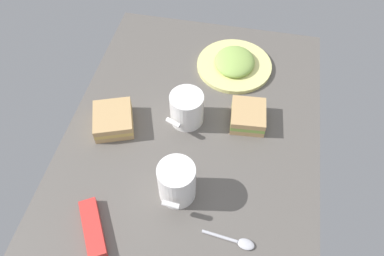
# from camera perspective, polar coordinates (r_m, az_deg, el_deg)

# --- Properties ---
(tabletop) EXTENTS (0.90, 0.64, 0.02)m
(tabletop) POSITION_cam_1_polar(r_m,az_deg,el_deg) (0.96, 0.00, -1.42)
(tabletop) COLOR #5B5651
(tabletop) RESTS_ON ground
(plate_of_food) EXTENTS (0.22, 0.22, 0.04)m
(plate_of_food) POSITION_cam_1_polar(r_m,az_deg,el_deg) (1.11, 6.50, 9.79)
(plate_of_food) COLOR #EAE58C
(plate_of_food) RESTS_ON tabletop
(coffee_mug_black) EXTENTS (0.11, 0.09, 0.09)m
(coffee_mug_black) POSITION_cam_1_polar(r_m,az_deg,el_deg) (0.94, -0.82, 3.04)
(coffee_mug_black) COLOR white
(coffee_mug_black) RESTS_ON tabletop
(coffee_mug_milky) EXTENTS (0.10, 0.08, 0.10)m
(coffee_mug_milky) POSITION_cam_1_polar(r_m,az_deg,el_deg) (0.82, -2.10, -8.29)
(coffee_mug_milky) COLOR white
(coffee_mug_milky) RESTS_ON tabletop
(sandwich_main) EXTENTS (0.10, 0.09, 0.04)m
(sandwich_main) POSITION_cam_1_polar(r_m,az_deg,el_deg) (0.97, 8.56, 1.81)
(sandwich_main) COLOR tan
(sandwich_main) RESTS_ON tabletop
(sandwich_side) EXTENTS (0.13, 0.13, 0.04)m
(sandwich_side) POSITION_cam_1_polar(r_m,az_deg,el_deg) (0.97, -11.94, 1.25)
(sandwich_side) COLOR tan
(sandwich_side) RESTS_ON tabletop
(spoon) EXTENTS (0.03, 0.11, 0.01)m
(spoon) POSITION_cam_1_polar(r_m,az_deg,el_deg) (0.82, 6.82, -16.83)
(spoon) COLOR silver
(spoon) RESTS_ON tabletop
(snack_bar) EXTENTS (0.13, 0.10, 0.02)m
(snack_bar) POSITION_cam_1_polar(r_m,az_deg,el_deg) (0.85, -14.94, -14.56)
(snack_bar) COLOR red
(snack_bar) RESTS_ON tabletop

